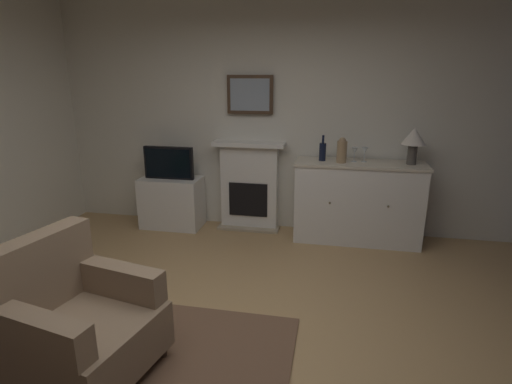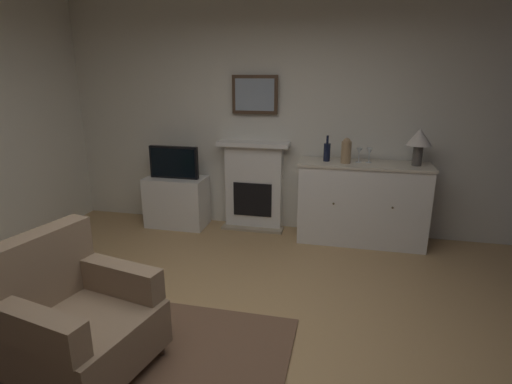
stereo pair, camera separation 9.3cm
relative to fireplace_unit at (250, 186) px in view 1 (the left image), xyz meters
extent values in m
cube|color=tan|center=(0.34, -2.40, -0.60)|extent=(5.59, 5.12, 0.10)
cube|color=silver|center=(0.34, 0.13, 0.83)|extent=(5.59, 0.06, 2.76)
cube|color=brown|center=(-0.36, -2.78, -0.54)|extent=(2.35, 1.72, 0.02)
cube|color=white|center=(0.00, 0.01, -0.02)|extent=(0.70, 0.18, 1.05)
cube|color=tan|center=(0.00, -0.09, -0.53)|extent=(0.77, 0.20, 0.03)
cube|color=black|center=(0.00, -0.09, -0.16)|extent=(0.48, 0.02, 0.42)
cube|color=white|center=(0.00, -0.02, 0.53)|extent=(0.87, 0.27, 0.05)
cube|color=#473323|center=(0.00, 0.05, 1.10)|extent=(0.55, 0.03, 0.45)
cube|color=#8C99A8|center=(0.00, 0.03, 1.10)|extent=(0.47, 0.01, 0.37)
cube|color=white|center=(1.31, -0.18, -0.10)|extent=(1.41, 0.45, 0.91)
cube|color=beige|center=(1.31, -0.18, 0.37)|extent=(1.44, 0.48, 0.03)
sphere|color=brown|center=(1.00, -0.41, -0.03)|extent=(0.02, 0.02, 0.02)
sphere|color=brown|center=(1.62, -0.41, -0.03)|extent=(0.02, 0.02, 0.02)
cylinder|color=#4C4742|center=(1.84, -0.18, 0.50)|extent=(0.10, 0.10, 0.22)
cone|color=silver|center=(1.84, -0.18, 0.70)|extent=(0.26, 0.26, 0.18)
cylinder|color=black|center=(0.88, -0.16, 0.49)|extent=(0.08, 0.08, 0.20)
cylinder|color=black|center=(0.88, -0.16, 0.63)|extent=(0.03, 0.03, 0.09)
cylinder|color=silver|center=(1.24, -0.16, 0.39)|extent=(0.06, 0.06, 0.00)
cylinder|color=silver|center=(1.24, -0.16, 0.44)|extent=(0.01, 0.01, 0.09)
cone|color=silver|center=(1.24, -0.16, 0.52)|extent=(0.07, 0.07, 0.07)
cylinder|color=silver|center=(1.35, -0.14, 0.39)|extent=(0.06, 0.06, 0.00)
cylinder|color=silver|center=(1.35, -0.14, 0.44)|extent=(0.01, 0.01, 0.09)
cone|color=silver|center=(1.35, -0.14, 0.52)|extent=(0.07, 0.07, 0.07)
cylinder|color=#9E7F5B|center=(1.09, -0.23, 0.51)|extent=(0.11, 0.11, 0.24)
sphere|color=#9E7F5B|center=(1.09, -0.23, 0.63)|extent=(0.08, 0.08, 0.08)
cube|color=white|center=(-0.97, -0.16, -0.23)|extent=(0.75, 0.42, 0.63)
cube|color=black|center=(-0.97, -0.18, 0.29)|extent=(0.62, 0.06, 0.40)
cube|color=black|center=(-0.97, -0.22, 0.29)|extent=(0.57, 0.01, 0.35)
cube|color=#8C7259|center=(-0.47, -2.78, -0.29)|extent=(0.94, 0.90, 0.32)
cube|color=#8C7259|center=(-0.79, -2.72, 0.12)|extent=(0.31, 0.78, 0.50)
cube|color=#8C7259|center=(-0.53, -3.10, -0.02)|extent=(0.73, 0.28, 0.22)
cube|color=#8C7259|center=(-0.40, -2.47, -0.02)|extent=(0.73, 0.28, 0.22)
cylinder|color=#473323|center=(-0.07, -2.54, -0.50)|extent=(0.05, 0.05, 0.10)
cylinder|color=#473323|center=(-0.74, -2.40, -0.50)|extent=(0.05, 0.05, 0.10)
camera|label=1|loc=(1.02, -4.72, 1.34)|focal=28.24mm
camera|label=2|loc=(1.11, -4.70, 1.34)|focal=28.24mm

